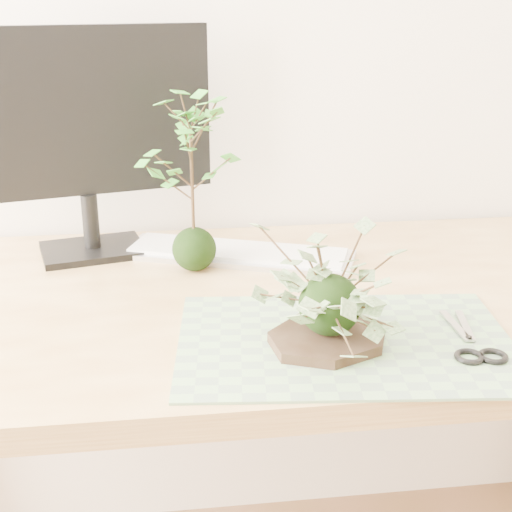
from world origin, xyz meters
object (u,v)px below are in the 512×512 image
object	(u,v)px
desk	(278,339)
ivy_kokedama	(331,277)
keyboard	(238,253)
maple_kokedama	(191,143)
monitor	(83,127)

from	to	relation	value
desk	ivy_kokedama	size ratio (longest dim) A/B	5.26
desk	keyboard	size ratio (longest dim) A/B	3.55
keyboard	desk	bearing A→B (deg)	-53.24
desk	maple_kokedama	xyz separation A→B (m)	(-0.13, 0.12, 0.32)
desk	keyboard	bearing A→B (deg)	106.26
maple_kokedama	desk	bearing A→B (deg)	-41.81
maple_kokedama	keyboard	world-z (taller)	maple_kokedama
maple_kokedama	keyboard	size ratio (longest dim) A/B	0.73
ivy_kokedama	monitor	distance (m)	0.58
keyboard	monitor	xyz separation A→B (m)	(-0.27, 0.07, 0.23)
desk	monitor	world-z (taller)	monitor
desk	monitor	bearing A→B (deg)	143.52
keyboard	maple_kokedama	bearing A→B (deg)	-126.52
desk	ivy_kokedama	bearing A→B (deg)	-78.40
monitor	keyboard	bearing A→B (deg)	-26.74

